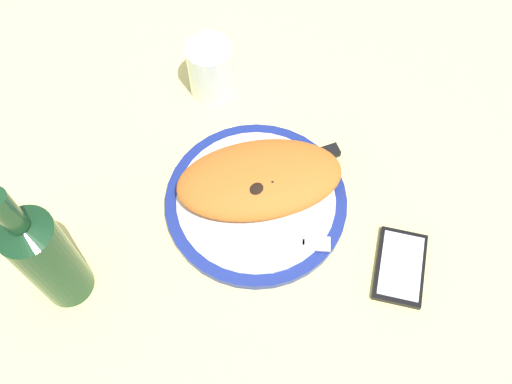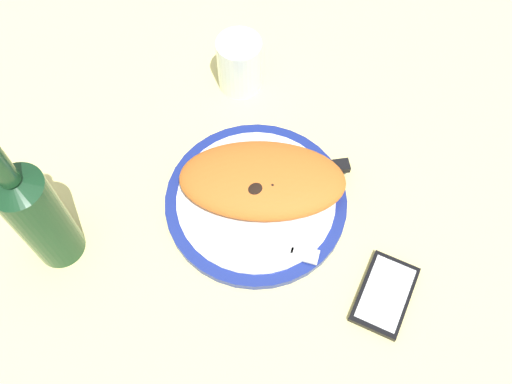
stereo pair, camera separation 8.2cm
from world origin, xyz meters
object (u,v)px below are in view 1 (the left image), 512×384
Objects in this scene: smartphone at (400,267)px; water_glass at (210,72)px; calzone at (260,179)px; wine_bottle at (46,256)px; plate at (256,201)px; knife at (292,165)px; fork at (288,242)px.

smartphone is 1.33× the size of water_glass.
calzone is 0.94× the size of wine_bottle.
calzone reaches higher than smartphone.
calzone is at bearing 63.75° from plate.
plate is at bearing -145.23° from knife.
fork is 32.41cm from wine_bottle.
smartphone is (15.11, -6.15, -1.30)cm from fork.
knife reaches higher than plate.
smartphone is at bearing -59.94° from water_glass.
calzone is 2.56× the size of water_glass.
calzone is 23.74cm from smartphone.
knife is 2.35× the size of water_glass.
calzone is at bearing 137.62° from smartphone.
calzone is at bearing 103.01° from fork.
knife is at bearing -62.70° from water_glass.
plate is 2.82× the size of water_glass.
smartphone is at bearing -7.76° from wine_bottle.
knife is at bearing 34.77° from plate.
fork is 16.36cm from smartphone.
plate is 1.20× the size of knife.
wine_bottle is (-34.51, -12.14, 8.34)cm from knife.
calzone reaches higher than knife.
water_glass reaches higher than smartphone.
calzone is 6.38cm from knife.
wine_bottle is (-28.12, -7.70, 9.69)cm from plate.
plate is at bearing -82.00° from water_glass.
smartphone is (18.24, -14.02, -0.24)cm from plate.
wine_bottle is at bearing -160.62° from knife.
water_glass is (-3.25, 23.11, 3.38)cm from plate.
knife reaches higher than fork.
water_glass reaches higher than plate.
plate is at bearing 111.67° from fork.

